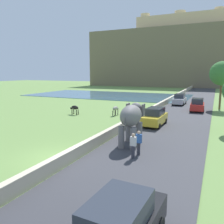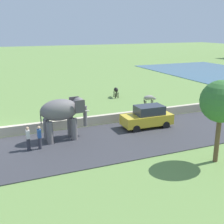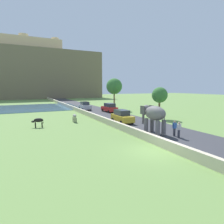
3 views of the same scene
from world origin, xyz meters
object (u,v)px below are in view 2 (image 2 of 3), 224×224
at_px(car_yellow, 147,117).
at_px(cow_black, 116,90).
at_px(elephant, 63,112).
at_px(person_beside_elephant, 39,137).
at_px(person_trailing, 28,138).
at_px(cow_grey, 149,98).

relative_size(car_yellow, cow_black, 2.84).
bearing_deg(elephant, person_beside_elephant, -58.59).
distance_m(elephant, person_beside_elephant, 2.49).
bearing_deg(car_yellow, person_trailing, -83.87).
distance_m(car_yellow, cow_grey, 6.71).
bearing_deg(person_trailing, car_yellow, 96.13).
xyz_separation_m(elephant, person_beside_elephant, (1.15, -1.88, -1.16)).
bearing_deg(elephant, cow_grey, 119.14).
xyz_separation_m(elephant, person_trailing, (1.02, -2.58, -1.16)).
xyz_separation_m(person_beside_elephant, car_yellow, (-1.13, 8.67, 0.03)).
height_order(elephant, cow_black, elephant).
relative_size(elephant, cow_grey, 2.51).
bearing_deg(car_yellow, elephant, -90.14).
xyz_separation_m(person_beside_elephant, person_trailing, (-0.12, -0.70, 0.00)).
distance_m(elephant, car_yellow, 6.88).
bearing_deg(person_beside_elephant, car_yellow, 97.44).
height_order(person_trailing, cow_grey, person_trailing).
bearing_deg(person_trailing, cow_grey, 117.70).
height_order(elephant, cow_grey, elephant).
relative_size(person_trailing, car_yellow, 0.40).
relative_size(elephant, car_yellow, 0.87).
height_order(elephant, person_trailing, elephant).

